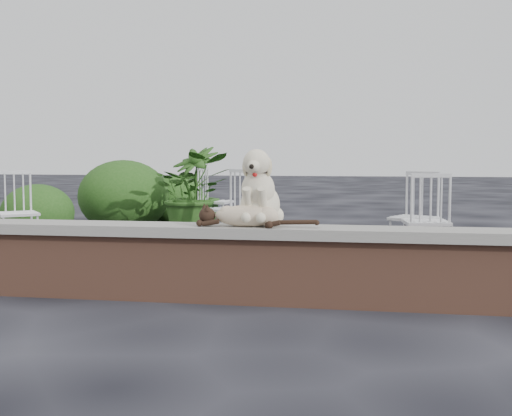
% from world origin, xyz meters
% --- Properties ---
extents(ground, '(60.00, 60.00, 0.00)m').
position_xyz_m(ground, '(0.00, 0.00, 0.00)').
color(ground, black).
rests_on(ground, ground).
extents(brick_wall, '(6.00, 0.30, 0.50)m').
position_xyz_m(brick_wall, '(0.00, 0.00, 0.25)').
color(brick_wall, brown).
rests_on(brick_wall, ground).
extents(capstone, '(6.20, 0.40, 0.08)m').
position_xyz_m(capstone, '(0.00, 0.00, 0.54)').
color(capstone, slate).
rests_on(capstone, brick_wall).
extents(dog, '(0.42, 0.53, 0.59)m').
position_xyz_m(dog, '(-0.02, 0.10, 0.87)').
color(dog, beige).
rests_on(dog, capstone).
extents(cat, '(1.08, 0.32, 0.18)m').
position_xyz_m(cat, '(-0.10, -0.05, 0.67)').
color(cat, tan).
rests_on(cat, capstone).
extents(chair_c, '(0.62, 0.62, 0.94)m').
position_xyz_m(chair_c, '(1.37, 1.77, 0.47)').
color(chair_c, silver).
rests_on(chair_c, ground).
extents(chair_b, '(0.79, 0.79, 0.94)m').
position_xyz_m(chair_b, '(-0.87, 2.89, 0.47)').
color(chair_b, silver).
rests_on(chair_b, ground).
extents(chair_d, '(0.76, 0.76, 0.94)m').
position_xyz_m(chair_d, '(1.28, 2.16, 0.47)').
color(chair_d, silver).
rests_on(chair_d, ground).
extents(chair_a, '(0.79, 0.79, 0.94)m').
position_xyz_m(chair_a, '(-3.11, 1.94, 0.47)').
color(chair_a, silver).
rests_on(chair_a, ground).
extents(chair_e, '(0.63, 0.63, 0.94)m').
position_xyz_m(chair_e, '(-1.32, 4.12, 0.47)').
color(chair_e, silver).
rests_on(chair_e, ground).
extents(potted_plant_a, '(1.31, 1.24, 1.16)m').
position_xyz_m(potted_plant_a, '(-1.57, 3.80, 0.58)').
color(potted_plant_a, '#1E4614').
rests_on(potted_plant_a, ground).
extents(potted_plant_b, '(0.92, 0.92, 1.24)m').
position_xyz_m(potted_plant_b, '(-1.62, 4.11, 0.62)').
color(potted_plant_b, '#1E4614').
rests_on(potted_plant_b, ground).
extents(shrubbery, '(2.26, 2.97, 1.10)m').
position_xyz_m(shrubbery, '(-2.85, 4.42, 0.43)').
color(shrubbery, '#1E4614').
rests_on(shrubbery, ground).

